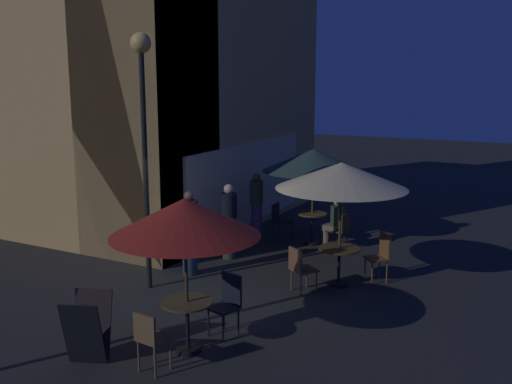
{
  "coord_description": "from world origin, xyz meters",
  "views": [
    {
      "loc": [
        -8.34,
        -5.72,
        4.01
      ],
      "look_at": [
        0.88,
        -0.81,
        1.94
      ],
      "focal_mm": 41.18,
      "sensor_mm": 36.0,
      "label": 1
    }
  ],
  "objects_px": {
    "street_lamp_near_corner": "(143,104)",
    "cafe_table_0": "(339,257)",
    "patio_umbrella_0": "(341,176)",
    "patio_umbrella_2": "(313,160)",
    "patron_standing_1": "(229,221)",
    "cafe_chair_3": "(228,299)",
    "cafe_table_2": "(312,222)",
    "cafe_chair_1": "(300,266)",
    "patron_standing_2": "(189,233)",
    "patron_standing_3": "(256,207)",
    "menu_sandwich_board": "(88,329)",
    "cafe_chair_2": "(150,336)",
    "cafe_chair_4": "(341,227)",
    "cafe_chair_5": "(279,218)",
    "cafe_chair_0": "(381,253)",
    "patron_seated_0": "(336,219)",
    "cafe_table_1": "(187,315)",
    "patio_umbrella_1": "(185,218)"
  },
  "relations": [
    {
      "from": "cafe_table_0",
      "to": "cafe_chair_0",
      "type": "bearing_deg",
      "value": -46.75
    },
    {
      "from": "street_lamp_near_corner",
      "to": "cafe_table_0",
      "type": "bearing_deg",
      "value": -60.1
    },
    {
      "from": "patron_seated_0",
      "to": "patron_standing_2",
      "type": "xyz_separation_m",
      "value": [
        -3.18,
        1.97,
        0.16
      ]
    },
    {
      "from": "patio_umbrella_2",
      "to": "patron_standing_3",
      "type": "xyz_separation_m",
      "value": [
        -0.39,
        1.32,
        -1.19
      ]
    },
    {
      "from": "patio_umbrella_1",
      "to": "patron_standing_3",
      "type": "relative_size",
      "value": 1.37
    },
    {
      "from": "street_lamp_near_corner",
      "to": "cafe_chair_3",
      "type": "height_order",
      "value": "street_lamp_near_corner"
    },
    {
      "from": "cafe_chair_5",
      "to": "cafe_table_2",
      "type": "bearing_deg",
      "value": 0.0
    },
    {
      "from": "cafe_table_1",
      "to": "cafe_table_2",
      "type": "xyz_separation_m",
      "value": [
        6.12,
        0.58,
        -0.03
      ]
    },
    {
      "from": "patio_umbrella_2",
      "to": "patron_standing_1",
      "type": "xyz_separation_m",
      "value": [
        -1.93,
        1.19,
        -1.2
      ]
    },
    {
      "from": "cafe_table_2",
      "to": "cafe_table_1",
      "type": "bearing_deg",
      "value": -174.58
    },
    {
      "from": "cafe_chair_4",
      "to": "cafe_chair_5",
      "type": "height_order",
      "value": "cafe_chair_5"
    },
    {
      "from": "patio_umbrella_2",
      "to": "cafe_chair_3",
      "type": "xyz_separation_m",
      "value": [
        -5.33,
        -0.8,
        -1.47
      ]
    },
    {
      "from": "cafe_chair_4",
      "to": "cafe_chair_5",
      "type": "bearing_deg",
      "value": 5.45
    },
    {
      "from": "cafe_table_1",
      "to": "cafe_chair_2",
      "type": "height_order",
      "value": "cafe_chair_2"
    },
    {
      "from": "cafe_table_1",
      "to": "cafe_chair_4",
      "type": "xyz_separation_m",
      "value": [
        6.04,
        -0.19,
        -0.06
      ]
    },
    {
      "from": "cafe_chair_4",
      "to": "patron_standing_3",
      "type": "height_order",
      "value": "patron_standing_3"
    },
    {
      "from": "cafe_chair_3",
      "to": "cafe_chair_5",
      "type": "distance_m",
      "value": 5.51
    },
    {
      "from": "patron_seated_0",
      "to": "patron_standing_3",
      "type": "height_order",
      "value": "patron_standing_3"
    },
    {
      "from": "cafe_chair_5",
      "to": "cafe_table_0",
      "type": "bearing_deg",
      "value": -48.86
    },
    {
      "from": "cafe_chair_1",
      "to": "patron_standing_2",
      "type": "xyz_separation_m",
      "value": [
        -0.09,
        2.41,
        0.35
      ]
    },
    {
      "from": "cafe_chair_5",
      "to": "menu_sandwich_board",
      "type": "bearing_deg",
      "value": -91.62
    },
    {
      "from": "street_lamp_near_corner",
      "to": "patron_standing_2",
      "type": "relative_size",
      "value": 2.75
    },
    {
      "from": "menu_sandwich_board",
      "to": "cafe_table_1",
      "type": "distance_m",
      "value": 1.41
    },
    {
      "from": "patio_umbrella_0",
      "to": "patio_umbrella_2",
      "type": "relative_size",
      "value": 1.03
    },
    {
      "from": "menu_sandwich_board",
      "to": "patron_standing_2",
      "type": "bearing_deg",
      "value": -10.04
    },
    {
      "from": "cafe_chair_2",
      "to": "cafe_table_0",
      "type": "bearing_deg",
      "value": -7.66
    },
    {
      "from": "cafe_table_2",
      "to": "patio_umbrella_2",
      "type": "height_order",
      "value": "patio_umbrella_2"
    },
    {
      "from": "cafe_table_1",
      "to": "patio_umbrella_0",
      "type": "relative_size",
      "value": 0.31
    },
    {
      "from": "cafe_chair_2",
      "to": "patron_standing_2",
      "type": "bearing_deg",
      "value": 32.63
    },
    {
      "from": "street_lamp_near_corner",
      "to": "patron_seated_0",
      "type": "height_order",
      "value": "street_lamp_near_corner"
    },
    {
      "from": "cafe_chair_5",
      "to": "patron_standing_1",
      "type": "relative_size",
      "value": 0.54
    },
    {
      "from": "cafe_chair_3",
      "to": "patio_umbrella_2",
      "type": "bearing_deg",
      "value": -156.21
    },
    {
      "from": "cafe_chair_1",
      "to": "cafe_chair_2",
      "type": "distance_m",
      "value": 3.79
    },
    {
      "from": "cafe_chair_4",
      "to": "patron_standing_1",
      "type": "height_order",
      "value": "patron_standing_1"
    },
    {
      "from": "patio_umbrella_1",
      "to": "cafe_chair_5",
      "type": "distance_m",
      "value": 6.39
    },
    {
      "from": "cafe_table_1",
      "to": "patron_standing_1",
      "type": "relative_size",
      "value": 0.46
    },
    {
      "from": "cafe_chair_1",
      "to": "patio_umbrella_0",
      "type": "bearing_deg",
      "value": 0.0
    },
    {
      "from": "cafe_table_2",
      "to": "cafe_chair_0",
      "type": "distance_m",
      "value": 2.87
    },
    {
      "from": "patio_umbrella_0",
      "to": "patron_standing_1",
      "type": "bearing_deg",
      "value": 79.82
    },
    {
      "from": "cafe_chair_3",
      "to": "patron_standing_3",
      "type": "bearing_deg",
      "value": -141.48
    },
    {
      "from": "menu_sandwich_board",
      "to": "patio_umbrella_0",
      "type": "height_order",
      "value": "patio_umbrella_0"
    },
    {
      "from": "cafe_chair_3",
      "to": "cafe_chair_0",
      "type": "bearing_deg",
      "value": 173.2
    },
    {
      "from": "patio_umbrella_2",
      "to": "patron_standing_3",
      "type": "height_order",
      "value": "patio_umbrella_2"
    },
    {
      "from": "patio_umbrella_0",
      "to": "cafe_chair_5",
      "type": "xyz_separation_m",
      "value": [
        2.36,
        2.42,
        -1.61
      ]
    },
    {
      "from": "cafe_table_0",
      "to": "cafe_chair_3",
      "type": "xyz_separation_m",
      "value": [
        -2.9,
        0.78,
        0.01
      ]
    },
    {
      "from": "cafe_chair_0",
      "to": "patron_seated_0",
      "type": "distance_m",
      "value": 2.37
    },
    {
      "from": "cafe_table_0",
      "to": "patron_seated_0",
      "type": "height_order",
      "value": "patron_seated_0"
    },
    {
      "from": "patio_umbrella_0",
      "to": "patron_standing_2",
      "type": "height_order",
      "value": "patio_umbrella_0"
    },
    {
      "from": "menu_sandwich_board",
      "to": "cafe_chair_2",
      "type": "height_order",
      "value": "menu_sandwich_board"
    },
    {
      "from": "cafe_chair_2",
      "to": "patron_standing_3",
      "type": "xyz_separation_m",
      "value": [
        6.5,
        1.82,
        0.31
      ]
    }
  ]
}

